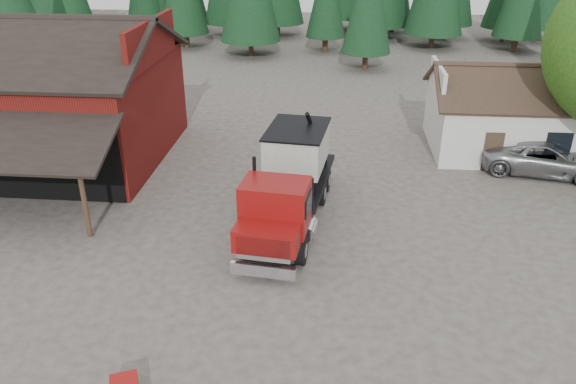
{
  "coord_description": "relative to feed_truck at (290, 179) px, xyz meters",
  "views": [
    {
      "loc": [
        3.86,
        -16.14,
        11.31
      ],
      "look_at": [
        2.12,
        3.08,
        1.8
      ],
      "focal_mm": 35.0,
      "sensor_mm": 36.0,
      "label": 1
    }
  ],
  "objects": [
    {
      "name": "ground",
      "position": [
        -2.1,
        -4.03,
        -1.9
      ],
      "size": [
        120.0,
        120.0,
        0.0
      ],
      "primitive_type": "plane",
      "color": "#4D423D",
      "rests_on": "ground"
    },
    {
      "name": "red_barn",
      "position": [
        -13.1,
        5.88,
        0.79
      ],
      "size": [
        12.8,
        13.63,
        7.18
      ],
      "color": "maroon",
      "rests_on": "ground"
    },
    {
      "name": "farmhouse",
      "position": [
        10.9,
        8.97,
        -0.24
      ],
      "size": [
        8.6,
        6.42,
        4.65
      ],
      "color": "silver",
      "rests_on": "ground"
    },
    {
      "name": "feed_truck",
      "position": [
        0.0,
        0.0,
        0.0
      ],
      "size": [
        3.4,
        9.23,
        4.07
      ],
      "rotation": [
        0.0,
        0.0,
        -0.11
      ],
      "color": "black",
      "rests_on": "ground"
    },
    {
      "name": "silver_car",
      "position": [
        11.9,
        5.97,
        -1.09
      ],
      "size": [
        6.31,
        3.83,
        1.64
      ],
      "primitive_type": "imported",
      "rotation": [
        0.0,
        0.0,
        1.37
      ],
      "color": "#94969B",
      "rests_on": "ground"
    },
    {
      "name": "conifer_backdrop",
      "position": [
        -2.1,
        37.97,
        -1.9
      ],
      "size": [
        76.0,
        16.0,
        16.0
      ],
      "primitive_type": null,
      "color": "black",
      "rests_on": "ground"
    }
  ]
}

